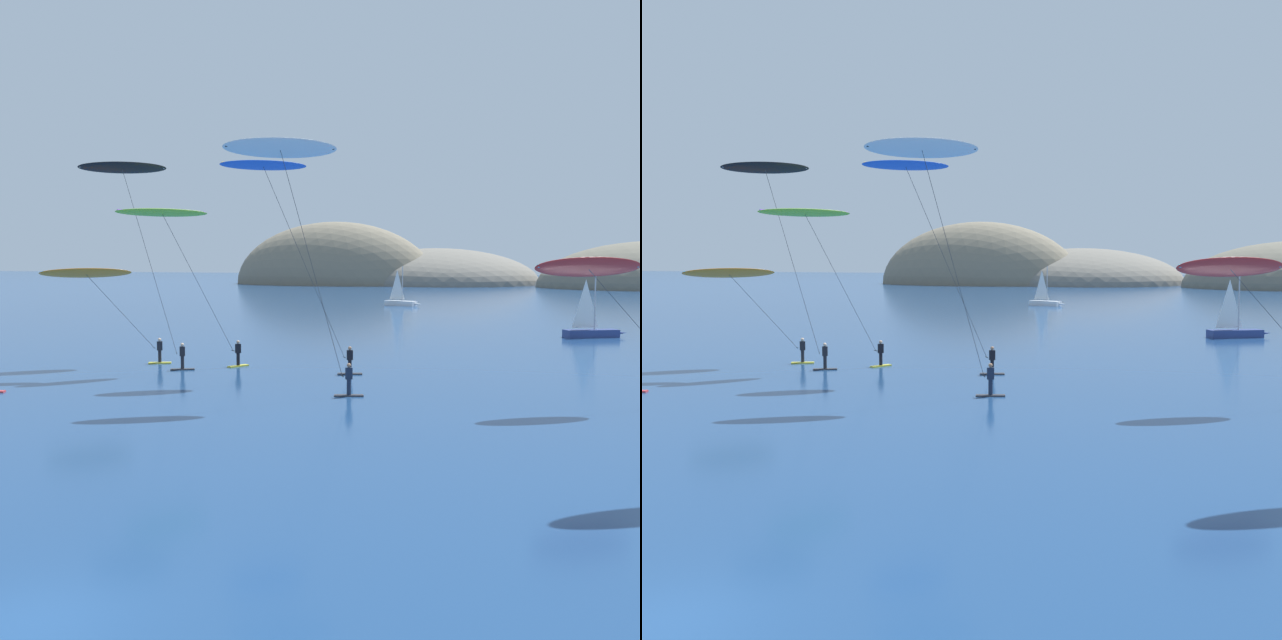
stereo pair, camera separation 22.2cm
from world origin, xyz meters
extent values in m
plane|color=navy|center=(0.00, 0.00, 0.00)|extent=(600.00, 600.00, 0.00)
ellipsoid|color=#7A705B|center=(-51.29, 180.37, 0.00)|extent=(52.25, 25.91, 31.50)
ellipsoid|color=slate|center=(-27.73, 192.61, 0.00)|extent=(52.27, 47.83, 18.32)
cube|color=navy|center=(10.34, 61.78, 0.35)|extent=(4.87, 3.58, 0.70)
cone|color=navy|center=(12.43, 62.96, 0.35)|extent=(2.21, 1.64, 0.67)
cylinder|color=#B2B2B7|center=(10.60, 61.93, 3.20)|extent=(0.12, 0.12, 5.00)
pyramid|color=white|center=(9.82, 61.49, 3.03)|extent=(1.61, 0.95, 4.25)
cylinder|color=#A5A5AD|center=(9.82, 61.49, 0.95)|extent=(1.61, 0.95, 0.08)
cube|color=white|center=(-15.80, 100.71, 0.35)|extent=(4.99, 2.91, 0.70)
cone|color=white|center=(-13.53, 99.92, 0.35)|extent=(2.26, 1.34, 0.67)
cylinder|color=#B2B2B7|center=(-15.51, 100.62, 3.20)|extent=(0.12, 0.12, 5.00)
pyramid|color=white|center=(-16.36, 100.91, 3.03)|extent=(1.72, 0.67, 4.25)
cylinder|color=#A5A5AD|center=(-16.36, 100.91, 0.95)|extent=(1.72, 0.67, 0.08)
cube|color=#2D2D33|center=(-3.52, 33.77, 0.04)|extent=(1.55, 0.84, 0.08)
cylinder|color=black|center=(-3.52, 33.77, 0.48)|extent=(0.22, 0.22, 0.80)
cube|color=black|center=(-3.52, 33.77, 1.18)|extent=(0.39, 0.36, 0.60)
sphere|color=#9E7051|center=(-3.52, 33.77, 1.60)|extent=(0.22, 0.22, 0.22)
cylinder|color=black|center=(-3.81, 33.57, 1.06)|extent=(0.34, 0.48, 0.04)
ellipsoid|color=blue|center=(-7.87, 30.78, 12.40)|extent=(5.06, 4.12, 0.59)
cylinder|color=gold|center=(-7.87, 30.78, 12.45)|extent=(4.10, 2.88, 0.16)
cylinder|color=#333338|center=(-5.84, 32.18, 6.68)|extent=(4.09, 2.82, 11.25)
cube|color=yellow|center=(-11.40, 34.77, 0.04)|extent=(1.04, 1.52, 0.08)
cylinder|color=black|center=(-11.40, 34.77, 0.48)|extent=(0.22, 0.22, 0.80)
cube|color=black|center=(-11.40, 34.77, 1.18)|extent=(0.37, 0.39, 0.60)
sphere|color=tan|center=(-11.40, 34.77, 1.60)|extent=(0.22, 0.22, 0.22)
cylinder|color=black|center=(-11.63, 34.50, 1.06)|extent=(0.44, 0.39, 0.04)
ellipsoid|color=#8CD12D|center=(-14.64, 30.98, 9.81)|extent=(4.77, 5.27, 0.59)
cylinder|color=#722DD1|center=(-14.64, 30.98, 9.86)|extent=(3.74, 4.34, 0.16)
cylinder|color=#333338|center=(-13.13, 32.74, 5.39)|extent=(3.04, 3.55, 8.66)
ellipsoid|color=red|center=(10.10, 26.77, 6.67)|extent=(5.34, 3.89, 1.09)
cylinder|color=#23D6DB|center=(10.10, 26.77, 6.72)|extent=(4.51, 2.73, 0.16)
cylinder|color=#333338|center=(12.43, 28.13, 3.81)|extent=(4.68, 2.75, 5.52)
cube|color=#2D2D33|center=(-14.10, 32.25, 0.04)|extent=(1.51, 1.07, 0.08)
cylinder|color=black|center=(-14.10, 32.25, 0.48)|extent=(0.22, 0.22, 0.80)
cube|color=black|center=(-14.10, 32.25, 1.18)|extent=(0.39, 0.33, 0.60)
sphere|color=beige|center=(-14.10, 32.25, 1.60)|extent=(0.22, 0.22, 0.22)
cylinder|color=black|center=(-14.41, 32.09, 1.06)|extent=(0.29, 0.51, 0.04)
ellipsoid|color=black|center=(-17.18, 30.65, 12.58)|extent=(5.22, 3.41, 0.78)
cylinder|color=white|center=(-17.18, 30.65, 12.63)|extent=(4.57, 2.48, 0.16)
cylinder|color=#333338|center=(-15.79, 31.37, 6.77)|extent=(2.80, 1.48, 11.42)
cube|color=yellow|center=(-17.01, 34.49, 0.04)|extent=(1.53, 1.00, 0.08)
cylinder|color=black|center=(-17.01, 34.49, 0.48)|extent=(0.22, 0.22, 0.80)
cube|color=black|center=(-17.01, 34.49, 1.18)|extent=(0.39, 0.37, 0.60)
sphere|color=beige|center=(-17.01, 34.49, 1.60)|extent=(0.22, 0.22, 0.22)
cylinder|color=black|center=(-17.28, 34.26, 1.06)|extent=(0.39, 0.45, 0.04)
ellipsoid|color=orange|center=(-20.55, 31.49, 6.09)|extent=(5.45, 4.96, 0.81)
cylinder|color=#0F7FE5|center=(-20.55, 31.49, 6.14)|extent=(4.29, 3.66, 0.16)
cylinder|color=#333338|center=(-18.91, 32.88, 3.52)|extent=(3.30, 2.80, 4.94)
cube|color=#2D2D33|center=(-1.40, 26.46, 0.04)|extent=(1.55, 0.87, 0.08)
cylinder|color=#192338|center=(-1.40, 26.46, 0.48)|extent=(0.22, 0.22, 0.80)
cube|color=#192338|center=(-1.40, 26.46, 1.18)|extent=(0.39, 0.34, 0.60)
sphere|color=#9E7051|center=(-1.40, 26.46, 1.60)|extent=(0.22, 0.22, 0.22)
cylinder|color=black|center=(-1.70, 26.28, 1.06)|extent=(0.31, 0.50, 0.04)
ellipsoid|color=white|center=(-4.43, 24.69, 12.48)|extent=(5.54, 3.92, 1.02)
cylinder|color=black|center=(-4.43, 24.69, 12.53)|extent=(4.76, 2.86, 0.16)
cylinder|color=#333338|center=(-3.06, 25.49, 6.72)|extent=(2.76, 1.62, 11.33)
camera|label=1|loc=(10.23, -12.48, 7.18)|focal=45.00mm
camera|label=2|loc=(10.44, -12.41, 7.18)|focal=45.00mm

